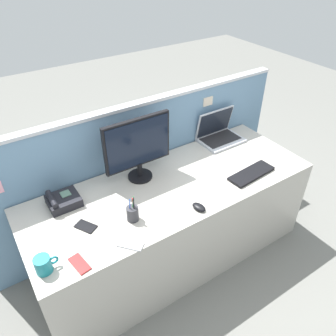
{
  "coord_description": "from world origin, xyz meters",
  "views": [
    {
      "loc": [
        -1.02,
        -1.51,
        2.19
      ],
      "look_at": [
        0.0,
        0.05,
        0.84
      ],
      "focal_mm": 35.61,
      "sensor_mm": 36.0,
      "label": 1
    }
  ],
  "objects_px": {
    "cell_phone_silver_slab": "(130,244)",
    "cell_phone_black_slab": "(86,226)",
    "pen_cup": "(133,213)",
    "coffee_mug": "(44,265)",
    "keyboard_main": "(251,174)",
    "desktop_monitor": "(138,146)",
    "laptop": "(218,133)",
    "computer_mouse_right_hand": "(199,207)",
    "desk_phone": "(63,201)",
    "cell_phone_red_case": "(80,264)"
  },
  "relations": [
    {
      "from": "cell_phone_silver_slab",
      "to": "cell_phone_black_slab",
      "type": "relative_size",
      "value": 1.15
    },
    {
      "from": "desk_phone",
      "to": "computer_mouse_right_hand",
      "type": "bearing_deg",
      "value": -35.99
    },
    {
      "from": "keyboard_main",
      "to": "cell_phone_red_case",
      "type": "height_order",
      "value": "keyboard_main"
    },
    {
      "from": "desktop_monitor",
      "to": "keyboard_main",
      "type": "height_order",
      "value": "desktop_monitor"
    },
    {
      "from": "cell_phone_black_slab",
      "to": "coffee_mug",
      "type": "bearing_deg",
      "value": -178.77
    },
    {
      "from": "desktop_monitor",
      "to": "coffee_mug",
      "type": "relative_size",
      "value": 3.95
    },
    {
      "from": "cell_phone_black_slab",
      "to": "coffee_mug",
      "type": "relative_size",
      "value": 1.02
    },
    {
      "from": "cell_phone_silver_slab",
      "to": "coffee_mug",
      "type": "xyz_separation_m",
      "value": [
        -0.46,
        0.09,
        0.04
      ]
    },
    {
      "from": "cell_phone_silver_slab",
      "to": "laptop",
      "type": "bearing_deg",
      "value": -12.44
    },
    {
      "from": "cell_phone_silver_slab",
      "to": "cell_phone_black_slab",
      "type": "xyz_separation_m",
      "value": [
        -0.16,
        0.27,
        0.0
      ]
    },
    {
      "from": "cell_phone_red_case",
      "to": "cell_phone_black_slab",
      "type": "bearing_deg",
      "value": 51.71
    },
    {
      "from": "cell_phone_red_case",
      "to": "keyboard_main",
      "type": "bearing_deg",
      "value": -6.44
    },
    {
      "from": "laptop",
      "to": "cell_phone_black_slab",
      "type": "bearing_deg",
      "value": -165.09
    },
    {
      "from": "keyboard_main",
      "to": "computer_mouse_right_hand",
      "type": "distance_m",
      "value": 0.55
    },
    {
      "from": "laptop",
      "to": "desk_phone",
      "type": "distance_m",
      "value": 1.39
    },
    {
      "from": "cell_phone_black_slab",
      "to": "cell_phone_silver_slab",
      "type": "bearing_deg",
      "value": -89.74
    },
    {
      "from": "desk_phone",
      "to": "coffee_mug",
      "type": "distance_m",
      "value": 0.52
    },
    {
      "from": "pen_cup",
      "to": "cell_phone_silver_slab",
      "type": "distance_m",
      "value": 0.21
    },
    {
      "from": "cell_phone_silver_slab",
      "to": "cell_phone_red_case",
      "type": "distance_m",
      "value": 0.29
    },
    {
      "from": "laptop",
      "to": "computer_mouse_right_hand",
      "type": "relative_size",
      "value": 3.57
    },
    {
      "from": "keyboard_main",
      "to": "cell_phone_red_case",
      "type": "bearing_deg",
      "value": 178.6
    },
    {
      "from": "laptop",
      "to": "keyboard_main",
      "type": "bearing_deg",
      "value": -103.19
    },
    {
      "from": "keyboard_main",
      "to": "computer_mouse_right_hand",
      "type": "height_order",
      "value": "computer_mouse_right_hand"
    },
    {
      "from": "laptop",
      "to": "cell_phone_red_case",
      "type": "height_order",
      "value": "laptop"
    },
    {
      "from": "cell_phone_black_slab",
      "to": "cell_phone_red_case",
      "type": "height_order",
      "value": "same"
    },
    {
      "from": "laptop",
      "to": "cell_phone_silver_slab",
      "type": "xyz_separation_m",
      "value": [
        -1.18,
        -0.63,
        -0.06
      ]
    },
    {
      "from": "computer_mouse_right_hand",
      "to": "cell_phone_silver_slab",
      "type": "height_order",
      "value": "computer_mouse_right_hand"
    },
    {
      "from": "cell_phone_red_case",
      "to": "coffee_mug",
      "type": "distance_m",
      "value": 0.18
    },
    {
      "from": "laptop",
      "to": "cell_phone_black_slab",
      "type": "xyz_separation_m",
      "value": [
        -1.34,
        -0.36,
        -0.06
      ]
    },
    {
      "from": "laptop",
      "to": "desk_phone",
      "type": "relative_size",
      "value": 1.78
    },
    {
      "from": "desktop_monitor",
      "to": "cell_phone_red_case",
      "type": "bearing_deg",
      "value": -142.26
    },
    {
      "from": "cell_phone_black_slab",
      "to": "keyboard_main",
      "type": "bearing_deg",
      "value": -38.02
    },
    {
      "from": "cell_phone_black_slab",
      "to": "cell_phone_red_case",
      "type": "distance_m",
      "value": 0.28
    },
    {
      "from": "keyboard_main",
      "to": "cell_phone_black_slab",
      "type": "relative_size",
      "value": 2.91
    },
    {
      "from": "cell_phone_silver_slab",
      "to": "coffee_mug",
      "type": "relative_size",
      "value": 1.18
    },
    {
      "from": "computer_mouse_right_hand",
      "to": "cell_phone_red_case",
      "type": "xyz_separation_m",
      "value": [
        -0.8,
        0.01,
        -0.01
      ]
    },
    {
      "from": "pen_cup",
      "to": "computer_mouse_right_hand",
      "type": "bearing_deg",
      "value": -20.61
    },
    {
      "from": "computer_mouse_right_hand",
      "to": "desk_phone",
      "type": "bearing_deg",
      "value": 132.33
    },
    {
      "from": "pen_cup",
      "to": "cell_phone_silver_slab",
      "type": "xyz_separation_m",
      "value": [
        -0.11,
        -0.17,
        -0.05
      ]
    },
    {
      "from": "desktop_monitor",
      "to": "desk_phone",
      "type": "distance_m",
      "value": 0.61
    },
    {
      "from": "cell_phone_red_case",
      "to": "computer_mouse_right_hand",
      "type": "bearing_deg",
      "value": -9.99
    },
    {
      "from": "desk_phone",
      "to": "pen_cup",
      "type": "distance_m",
      "value": 0.49
    },
    {
      "from": "desk_phone",
      "to": "coffee_mug",
      "type": "bearing_deg",
      "value": -119.29
    },
    {
      "from": "computer_mouse_right_hand",
      "to": "keyboard_main",
      "type": "bearing_deg",
      "value": -3.35
    },
    {
      "from": "desk_phone",
      "to": "cell_phone_black_slab",
      "type": "relative_size",
      "value": 1.56
    },
    {
      "from": "keyboard_main",
      "to": "computer_mouse_right_hand",
      "type": "bearing_deg",
      "value": -176.2
    },
    {
      "from": "desktop_monitor",
      "to": "desk_phone",
      "type": "xyz_separation_m",
      "value": [
        -0.57,
        0.01,
        -0.23
      ]
    },
    {
      "from": "pen_cup",
      "to": "coffee_mug",
      "type": "relative_size",
      "value": 1.45
    },
    {
      "from": "laptop",
      "to": "pen_cup",
      "type": "relative_size",
      "value": 1.96
    },
    {
      "from": "laptop",
      "to": "cell_phone_black_slab",
      "type": "height_order",
      "value": "laptop"
    }
  ]
}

